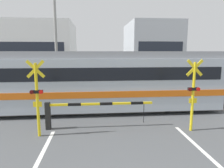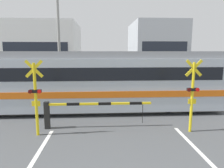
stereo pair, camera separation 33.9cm
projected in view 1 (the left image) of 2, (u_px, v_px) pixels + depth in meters
rail_track_near at (112, 113)px, 10.59m from camera, size 50.00×0.10×0.08m
rail_track_far at (110, 106)px, 12.00m from camera, size 50.00×0.10×0.08m
commuter_train at (83, 79)px, 10.89m from camera, size 14.62×2.76×3.26m
crossing_barrier_near at (78, 109)px, 8.42m from camera, size 4.54×0.20×1.17m
crossing_barrier_far at (131, 87)px, 13.98m from camera, size 4.54×0.20×1.17m
crossing_signal_left at (37, 95)px, 7.50m from camera, size 0.68×0.15×2.95m
crossing_signal_right at (193, 92)px, 8.05m from camera, size 0.68×0.15×2.95m
pedestrian at (115, 79)px, 17.24m from camera, size 0.38×0.22×1.59m
building_left_of_street at (41, 52)px, 23.13m from camera, size 7.53×7.34×6.47m
building_right_of_street at (151, 51)px, 24.29m from camera, size 5.61×7.34×6.62m
utility_pole_streetside at (56, 42)px, 15.44m from camera, size 0.22×0.22×7.97m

